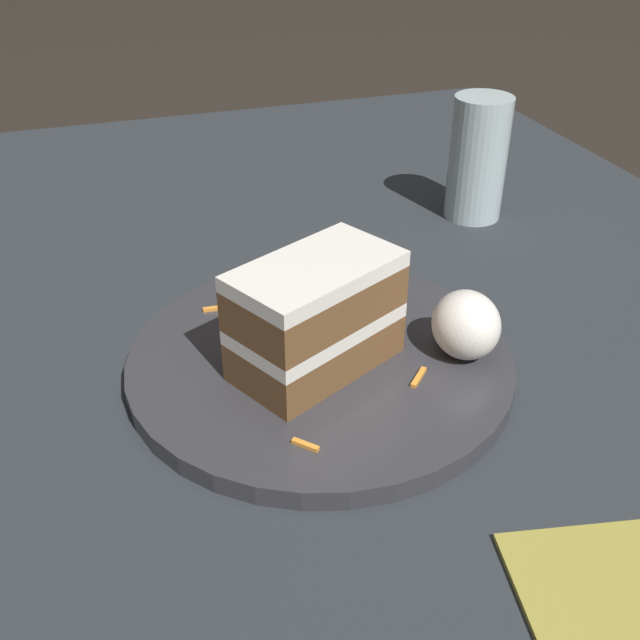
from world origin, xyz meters
TOP-DOWN VIEW (x-y plane):
  - ground_plane at (0.00, 0.00)m, footprint 6.00×6.00m
  - dining_table at (0.00, 0.00)m, footprint 1.39×1.05m
  - plate at (-0.01, 0.02)m, footprint 0.30×0.30m
  - cake_slice at (0.01, 0.02)m, footprint 0.12×0.14m
  - cream_dollop at (0.03, 0.13)m, footprint 0.06×0.05m
  - orange_garnish at (-0.09, 0.08)m, footprint 0.05×0.05m
  - carrot_shreds_scatter at (-0.01, 0.03)m, footprint 0.20×0.16m
  - drinking_glass at (-0.23, 0.28)m, footprint 0.06×0.06m

SIDE VIEW (x-z plane):
  - ground_plane at x=0.00m, z-range 0.00..0.00m
  - dining_table at x=0.00m, z-range 0.00..0.03m
  - plate at x=-0.01m, z-range 0.03..0.04m
  - carrot_shreds_scatter at x=-0.01m, z-range 0.04..0.05m
  - orange_garnish at x=-0.09m, z-range 0.04..0.05m
  - cream_dollop at x=0.03m, z-range 0.04..0.10m
  - drinking_glass at x=-0.23m, z-range 0.02..0.15m
  - cake_slice at x=0.01m, z-range 0.04..0.13m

